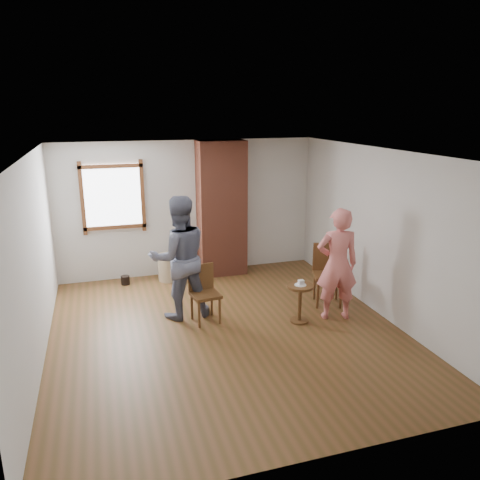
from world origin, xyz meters
The scene contains 12 objects.
ground centered at (0.00, 0.00, 0.00)m, with size 5.50×5.50×0.00m, color brown.
room_shell centered at (-0.06, 0.61, 1.81)m, with size 5.04×5.52×2.62m.
brick_chimney centered at (0.60, 2.50, 1.30)m, with size 0.90×0.50×2.60m, color #9E4F38.
stoneware_crock centered at (-0.48, 2.40, 0.26)m, with size 0.40×0.40×0.51m, color #CBB792.
dark_pot centered at (-1.30, 2.40, 0.08)m, with size 0.16×0.16×0.16m, color black.
dining_chair_left centered at (-0.23, 0.50, 0.49)m, with size 0.46×0.46×0.88m.
dining_chair_right centered at (1.91, 0.57, 0.56)m, with size 0.59×0.59×1.00m.
side_table centered at (1.16, 0.00, 0.40)m, with size 0.40×0.40×0.60m.
cake_plate centered at (1.16, 0.00, 0.60)m, with size 0.18×0.18×0.01m, color white.
cake_slice centered at (1.17, 0.00, 0.64)m, with size 0.08×0.07×0.06m, color white.
man centered at (-0.54, 0.75, 0.96)m, with size 0.94×0.73×1.93m, color #121532.
person_pink centered at (1.75, -0.02, 0.88)m, with size 0.64×0.42×1.76m, color #EE7B77.
Camera 1 is at (-1.65, -6.04, 3.19)m, focal length 35.00 mm.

